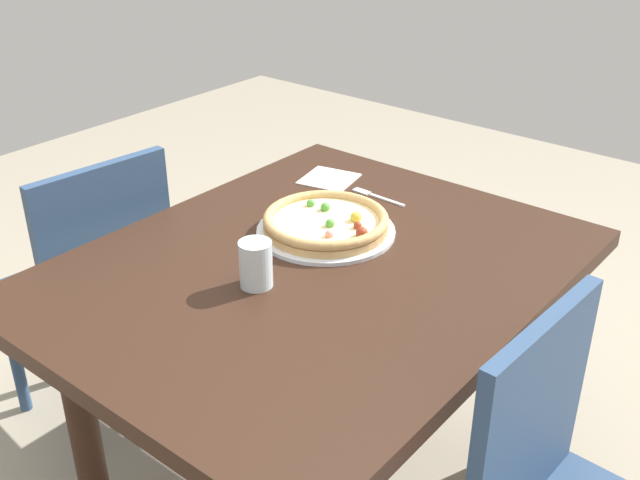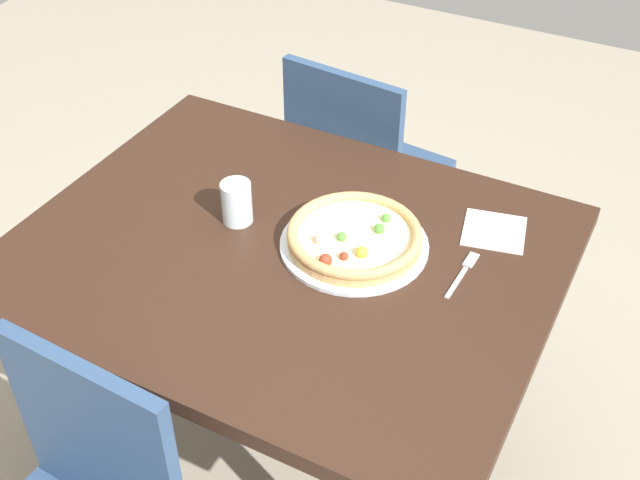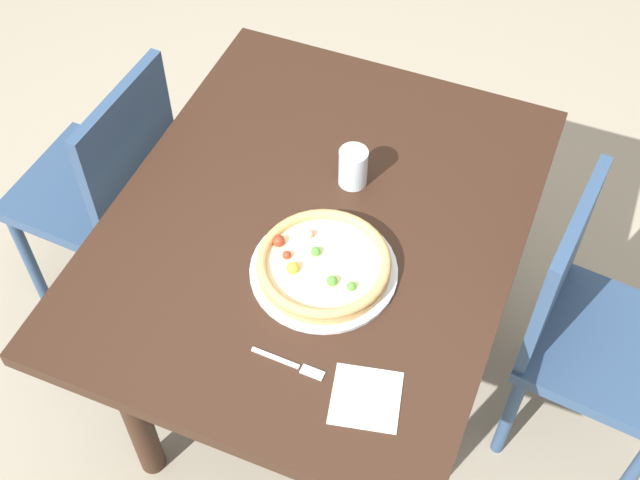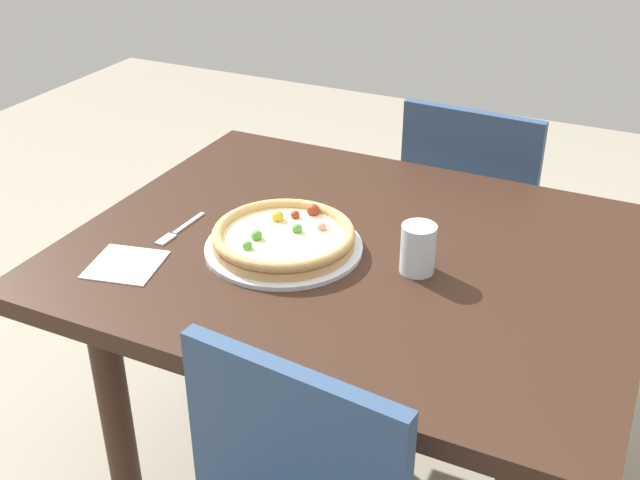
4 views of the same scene
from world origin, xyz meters
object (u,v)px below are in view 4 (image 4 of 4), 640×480
(drinking_glass, at_px, (418,249))
(napkin, at_px, (126,264))
(pizza, at_px, (284,236))
(plate, at_px, (284,247))
(dining_table, at_px, (355,288))
(chair_near, at_px, (474,226))
(fork, at_px, (178,231))

(drinking_glass, xyz_separation_m, napkin, (0.55, 0.24, -0.05))
(pizza, height_order, napkin, pizza)
(plate, bearing_deg, dining_table, -151.48)
(chair_near, xyz_separation_m, fork, (0.47, 0.80, 0.26))
(napkin, bearing_deg, pizza, -142.75)
(dining_table, xyz_separation_m, plate, (0.14, 0.07, 0.11))
(fork, bearing_deg, napkin, -2.99)
(dining_table, height_order, drinking_glass, drinking_glass)
(napkin, bearing_deg, plate, -142.90)
(pizza, xyz_separation_m, napkin, (0.26, 0.20, -0.03))
(chair_near, height_order, napkin, chair_near)
(drinking_glass, height_order, napkin, drinking_glass)
(dining_table, height_order, plate, plate)
(fork, bearing_deg, plate, 99.42)
(pizza, distance_m, drinking_glass, 0.29)
(fork, bearing_deg, pizza, 99.64)
(chair_near, xyz_separation_m, pizza, (0.23, 0.76, 0.29))
(napkin, bearing_deg, chair_near, -116.84)
(plate, height_order, drinking_glass, drinking_glass)
(fork, bearing_deg, drinking_glass, 99.47)
(chair_near, xyz_separation_m, drinking_glass, (-0.06, 0.73, 0.31))
(dining_table, height_order, napkin, napkin)
(plate, xyz_separation_m, drinking_glass, (-0.28, -0.04, 0.05))
(chair_near, height_order, drinking_glass, chair_near)
(chair_near, bearing_deg, fork, -117.87)
(plate, distance_m, drinking_glass, 0.29)
(drinking_glass, bearing_deg, plate, 7.68)
(plate, height_order, napkin, plate)
(plate, distance_m, napkin, 0.33)
(pizza, bearing_deg, dining_table, -151.82)
(plate, relative_size, fork, 2.03)
(dining_table, bearing_deg, drinking_glass, 166.67)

